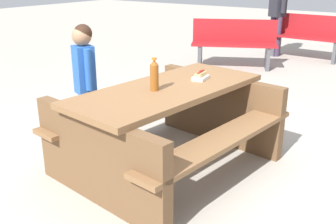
{
  "coord_description": "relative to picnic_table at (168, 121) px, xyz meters",
  "views": [
    {
      "loc": [
        -2.63,
        -1.84,
        1.69
      ],
      "look_at": [
        0.0,
        0.0,
        0.52
      ],
      "focal_mm": 42.09,
      "sensor_mm": 36.0,
      "label": 1
    }
  ],
  "objects": [
    {
      "name": "ground_plane",
      "position": [
        0.0,
        0.0,
        -0.44
      ],
      "size": [
        30.0,
        30.0,
        0.0
      ],
      "primitive_type": "plane",
      "color": "#ADA599",
      "rests_on": "ground"
    },
    {
      "name": "picnic_table",
      "position": [
        0.0,
        0.0,
        0.0
      ],
      "size": [
        1.95,
        1.61,
        0.75
      ],
      "color": "brown",
      "rests_on": "ground"
    },
    {
      "name": "soda_bottle",
      "position": [
        -0.14,
        0.04,
        0.43
      ],
      "size": [
        0.07,
        0.07,
        0.27
      ],
      "color": "brown",
      "rests_on": "picnic_table"
    },
    {
      "name": "hotdog_tray",
      "position": [
        0.37,
        -0.1,
        0.34
      ],
      "size": [
        0.19,
        0.13,
        0.08
      ],
      "color": "white",
      "rests_on": "picnic_table"
    },
    {
      "name": "child_in_coat",
      "position": [
        -0.06,
        0.94,
        0.33
      ],
      "size": [
        0.23,
        0.28,
        1.21
      ],
      "color": "#3F334C",
      "rests_on": "ground"
    },
    {
      "name": "park_bench_near",
      "position": [
        3.84,
        1.23,
        0.0
      ],
      "size": [
        1.03,
        1.52,
        0.85
      ],
      "color": "maroon",
      "rests_on": "ground"
    },
    {
      "name": "park_bench_mid",
      "position": [
        5.36,
        0.38,
        0.0
      ],
      "size": [
        0.45,
        1.51,
        0.85
      ],
      "color": "maroon",
      "rests_on": "ground"
    },
    {
      "name": "bystander_adult",
      "position": [
        5.29,
        1.01,
        0.67
      ],
      "size": [
        0.35,
        0.38,
        1.75
      ],
      "color": "#3F334C",
      "rests_on": "ground"
    }
  ]
}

